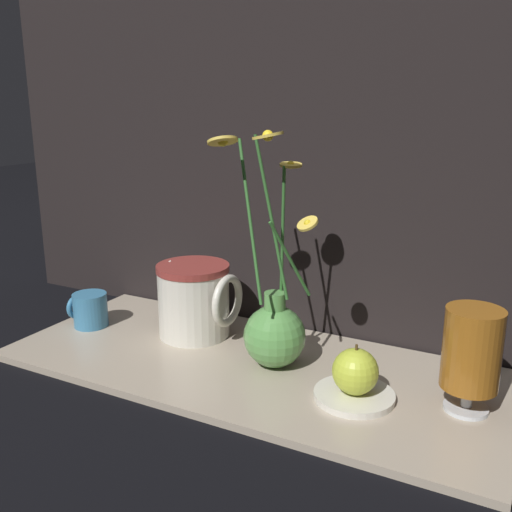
# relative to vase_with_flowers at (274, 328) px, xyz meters

# --- Properties ---
(ground_plane) EXTENTS (6.00, 6.00, 0.00)m
(ground_plane) POSITION_rel_vase_with_flowers_xyz_m (-0.04, -0.01, -0.08)
(ground_plane) COLOR black
(shelf) EXTENTS (0.84, 0.35, 0.01)m
(shelf) POSITION_rel_vase_with_flowers_xyz_m (-0.04, -0.01, -0.07)
(shelf) COLOR tan
(shelf) RESTS_ON ground_plane
(backdrop_wall) EXTENTS (1.34, 0.02, 1.10)m
(backdrop_wall) POSITION_rel_vase_with_flowers_xyz_m (-0.04, 0.18, 0.47)
(backdrop_wall) COLOR black
(backdrop_wall) RESTS_ON ground_plane
(vase_with_flowers) EXTENTS (0.17, 0.15, 0.38)m
(vase_with_flowers) POSITION_rel_vase_with_flowers_xyz_m (0.00, 0.00, 0.00)
(vase_with_flowers) COLOR #59994C
(vase_with_flowers) RESTS_ON shelf
(yellow_mug) EXTENTS (0.08, 0.07, 0.07)m
(yellow_mug) POSITION_rel_vase_with_flowers_xyz_m (-0.39, -0.01, -0.03)
(yellow_mug) COLOR teal
(yellow_mug) RESTS_ON shelf
(ceramic_pitcher) EXTENTS (0.16, 0.13, 0.15)m
(ceramic_pitcher) POSITION_rel_vase_with_flowers_xyz_m (-0.19, 0.05, 0.01)
(ceramic_pitcher) COLOR beige
(ceramic_pitcher) RESTS_ON shelf
(tea_glass) EXTENTS (0.08, 0.08, 0.15)m
(tea_glass) POSITION_rel_vase_with_flowers_xyz_m (0.30, -0.00, 0.02)
(tea_glass) COLOR silver
(tea_glass) RESTS_ON shelf
(saucer_plate) EXTENTS (0.12, 0.12, 0.01)m
(saucer_plate) POSITION_rel_vase_with_flowers_xyz_m (0.15, -0.04, -0.06)
(saucer_plate) COLOR silver
(saucer_plate) RESTS_ON shelf
(orange_fruit) EXTENTS (0.07, 0.07, 0.08)m
(orange_fruit) POSITION_rel_vase_with_flowers_xyz_m (0.15, -0.04, -0.02)
(orange_fruit) COLOR #B7C638
(orange_fruit) RESTS_ON saucer_plate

